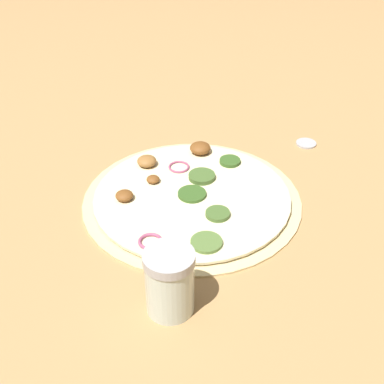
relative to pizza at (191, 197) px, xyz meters
name	(u,v)px	position (x,y,z in m)	size (l,w,h in m)	color
ground_plane	(192,201)	(0.00, 0.00, -0.01)	(3.00, 3.00, 0.00)	tan
pizza	(191,197)	(0.00, 0.00, 0.00)	(0.33, 0.33, 0.03)	beige
spice_jar	(170,282)	(-0.13, -0.18, 0.04)	(0.06, 0.06, 0.09)	silver
loose_cap	(306,143)	(0.26, 0.05, 0.00)	(0.04, 0.04, 0.01)	#B2B2B7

